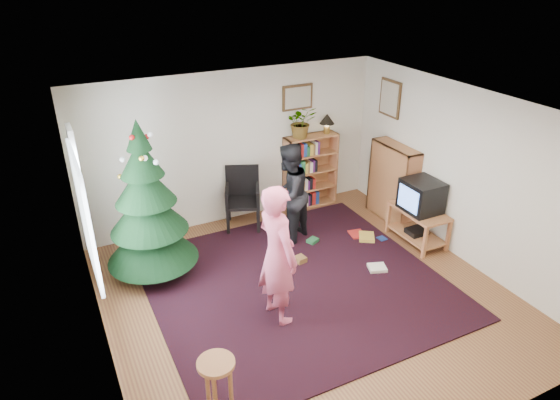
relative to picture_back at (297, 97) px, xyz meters
name	(u,v)px	position (x,y,z in m)	size (l,w,h in m)	color
floor	(307,296)	(-1.15, -2.48, -1.95)	(5.00, 5.00, 0.00)	brown
ceiling	(312,112)	(-1.15, -2.48, 0.55)	(5.00, 5.00, 0.00)	white
wall_back	(233,148)	(-1.15, 0.02, -0.70)	(5.00, 0.02, 2.50)	silver
wall_front	(461,341)	(-1.15, -4.97, -0.70)	(5.00, 0.02, 2.50)	silver
wall_left	(94,263)	(-3.65, -2.48, -0.70)	(0.02, 5.00, 2.50)	silver
wall_right	(464,176)	(1.35, -2.48, -0.70)	(0.02, 5.00, 2.50)	silver
rug	(296,283)	(-1.15, -2.17, -1.94)	(3.80, 3.60, 0.02)	black
window_pane	(85,216)	(-3.62, -1.88, -0.45)	(0.04, 1.20, 1.40)	silver
curtain	(81,191)	(-3.58, -1.18, -0.45)	(0.06, 0.35, 1.60)	white
picture_back	(297,97)	(0.00, 0.00, 0.00)	(0.55, 0.03, 0.42)	#4C3319
picture_right	(390,98)	(1.33, -0.73, 0.00)	(0.03, 0.50, 0.60)	#4C3319
christmas_tree	(148,214)	(-2.81, -1.05, -1.01)	(1.24, 1.24, 2.26)	#3F2816
bookshelf_back	(310,170)	(0.21, -0.14, -1.29)	(0.95, 0.30, 1.30)	#AA633C
bookshelf_right	(393,182)	(1.19, -1.18, -1.29)	(0.30, 0.95, 1.30)	#AA633C
tv_stand	(418,223)	(1.07, -2.00, -1.62)	(0.51, 0.92, 0.55)	#AA633C
crt_tv	(421,196)	(1.07, -2.00, -1.16)	(0.51, 0.55, 0.48)	black
armchair	(240,195)	(-1.17, -0.26, -1.41)	(0.71, 0.73, 0.99)	black
stool	(217,373)	(-2.82, -3.68, -1.48)	(0.37, 0.37, 0.61)	#AA633C
person_standing	(277,255)	(-1.67, -2.66, -1.06)	(0.65, 0.43, 1.79)	#CE5270
person_by_chair	(288,194)	(-0.71, -1.08, -1.15)	(0.77, 0.60, 1.59)	black
potted_plant	(301,122)	(0.01, -0.14, -0.38)	(0.48, 0.42, 0.54)	gray
table_lamp	(327,120)	(0.51, -0.14, -0.42)	(0.25, 0.25, 0.34)	#A57F33
floor_clutter	(341,248)	(-0.14, -1.73, -1.91)	(1.91, 1.26, 0.08)	#A51E19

